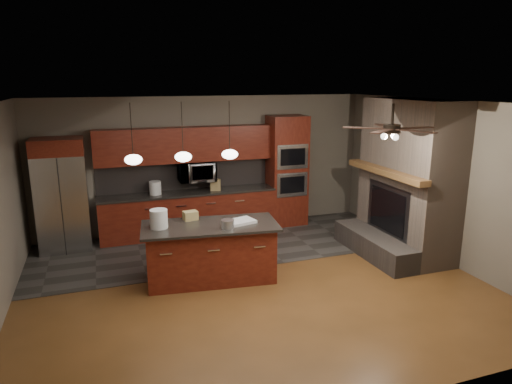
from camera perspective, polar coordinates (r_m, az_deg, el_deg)
name	(u,v)px	position (r m, az deg, el deg)	size (l,w,h in m)	color
ground	(253,284)	(7.32, -0.37, -11.40)	(7.00, 7.00, 0.00)	brown
ceiling	(253,103)	(6.62, -0.41, 11.08)	(7.00, 6.00, 0.02)	white
back_wall	(207,164)	(9.66, -6.17, 3.53)	(7.00, 0.02, 2.80)	#696054
right_wall	(442,181)	(8.60, 22.27, 1.27)	(0.02, 6.00, 2.80)	#696054
slate_tile_patch	(223,245)	(8.90, -4.15, -6.66)	(7.00, 2.40, 0.01)	#35322F
fireplace_column	(405,184)	(8.63, 18.16, 0.96)	(1.30, 2.10, 2.80)	#786455
back_cabinetry	(188,192)	(9.42, -8.55, 0.05)	(3.59, 0.64, 2.20)	maroon
oven_tower	(287,171)	(9.93, 3.87, 2.64)	(0.80, 0.63, 2.38)	maroon
microwave	(197,171)	(9.38, -7.44, 2.56)	(0.73, 0.41, 0.50)	silver
refrigerator	(62,195)	(9.14, -23.09, -0.34)	(0.90, 0.75, 2.10)	silver
kitchen_island	(211,252)	(7.33, -5.67, -7.47)	(2.22, 1.21, 0.92)	maroon
white_bucket	(159,219)	(7.10, -12.05, -3.30)	(0.27, 0.27, 0.29)	silver
paint_can	(228,224)	(6.96, -3.57, -4.02)	(0.20, 0.20, 0.13)	silver
paint_tray	(240,222)	(7.22, -2.01, -3.71)	(0.45, 0.31, 0.04)	silver
cardboard_box	(190,215)	(7.44, -8.20, -2.92)	(0.22, 0.16, 0.14)	#9F8952
counter_bucket	(155,188)	(9.26, -12.49, 0.50)	(0.23, 0.23, 0.27)	silver
counter_box	(216,185)	(9.42, -5.08, 0.90)	(0.20, 0.16, 0.23)	#967C4D
pendant_left	(133,159)	(7.07, -15.08, 3.97)	(0.26, 0.26, 0.92)	black
pendant_center	(183,157)	(7.16, -9.08, 4.40)	(0.26, 0.26, 0.92)	black
pendant_right	(230,154)	(7.33, -3.29, 4.76)	(0.26, 0.26, 0.92)	black
ceiling_fan	(392,128)	(6.76, 16.61, 7.65)	(1.27, 1.33, 0.41)	black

